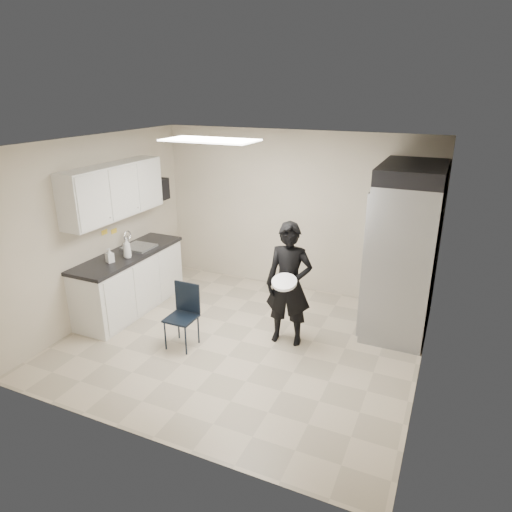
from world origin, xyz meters
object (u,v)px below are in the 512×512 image
at_px(folding_chair, 181,318).
at_px(man_tuxedo, 289,284).
at_px(lower_counter, 130,283).
at_px(commercial_fridge, 403,257).

distance_m(folding_chair, man_tuxedo, 1.45).
xyz_separation_m(lower_counter, folding_chair, (1.30, -0.62, -0.02)).
xyz_separation_m(folding_chair, man_tuxedo, (1.21, 0.69, 0.41)).
bearing_deg(commercial_fridge, man_tuxedo, -141.81).
bearing_deg(man_tuxedo, commercial_fridge, 31.62).
distance_m(commercial_fridge, folding_chair, 3.07).
bearing_deg(folding_chair, lower_counter, 154.52).
height_order(commercial_fridge, folding_chair, commercial_fridge).
height_order(commercial_fridge, man_tuxedo, commercial_fridge).
relative_size(lower_counter, folding_chair, 2.32).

